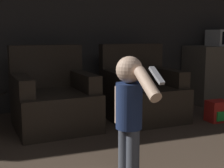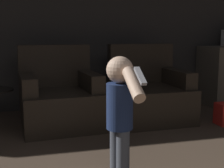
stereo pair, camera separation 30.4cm
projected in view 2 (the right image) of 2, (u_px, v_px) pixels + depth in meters
name	position (u px, v px, depth m)	size (l,w,h in m)	color
wall_back	(76.00, 19.00, 4.47)	(8.40, 0.05, 2.60)	#33302D
armchair_left	(59.00, 99.00, 3.70)	(0.95, 0.96, 0.95)	black
armchair_right	(149.00, 94.00, 3.99)	(0.91, 0.92, 0.95)	black
person_toddler	(120.00, 106.00, 2.35)	(0.20, 0.62, 0.92)	#474C56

